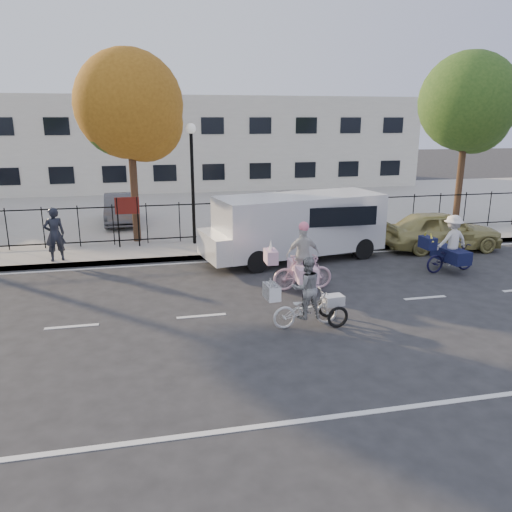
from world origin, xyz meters
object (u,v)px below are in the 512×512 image
object	(u,v)px
white_van	(296,224)
lot_car_d	(289,205)
lamppost	(192,163)
unicorn_bike	(302,265)
gold_sedan	(442,231)
bull_bike	(451,249)
zebra_trike	(306,300)
pedestrian	(55,234)
lot_car_c	(121,209)

from	to	relation	value
white_van	lot_car_d	size ratio (longest dim) A/B	1.68
lamppost	white_van	bearing A→B (deg)	-35.67
white_van	lot_car_d	xyz separation A→B (m)	(1.47, 6.05, -0.40)
unicorn_bike	gold_sedan	size ratio (longest dim) A/B	0.46
unicorn_bike	bull_bike	world-z (taller)	unicorn_bike
unicorn_bike	white_van	distance (m)	3.26
white_van	zebra_trike	bearing A→B (deg)	-115.27
unicorn_bike	pedestrian	bearing A→B (deg)	61.85
unicorn_bike	bull_bike	bearing A→B (deg)	-80.88
zebra_trike	pedestrian	world-z (taller)	pedestrian
unicorn_bike	white_van	bearing A→B (deg)	-12.32
bull_bike	white_van	size ratio (longest dim) A/B	0.30
lot_car_c	lot_car_d	xyz separation A→B (m)	(7.50, -0.69, 0.01)
white_van	pedestrian	size ratio (longest dim) A/B	3.66
unicorn_bike	bull_bike	distance (m)	5.08
lamppost	lot_car_d	distance (m)	6.43
unicorn_bike	bull_bike	size ratio (longest dim) A/B	0.99
lamppost	zebra_trike	xyz separation A→B (m)	(1.80, -7.88, -2.47)
zebra_trike	gold_sedan	bearing A→B (deg)	-55.89
lamppost	pedestrian	xyz separation A→B (m)	(-4.62, -1.40, -2.08)
zebra_trike	white_van	distance (m)	5.78
white_van	pedestrian	xyz separation A→B (m)	(-7.85, 0.92, -0.17)
lamppost	pedestrian	size ratio (longest dim) A/B	2.46
pedestrian	lot_car_c	distance (m)	6.10
lamppost	pedestrian	distance (m)	5.26
lamppost	bull_bike	bearing A→B (deg)	-32.52
lamppost	bull_bike	distance (m)	9.20
unicorn_bike	lot_car_d	xyz separation A→B (m)	(2.24, 9.18, 0.08)
lamppost	lot_car_c	distance (m)	5.73
zebra_trike	lot_car_c	world-z (taller)	zebra_trike
lamppost	gold_sedan	distance (m)	9.35
unicorn_bike	lot_car_c	distance (m)	11.18
zebra_trike	white_van	world-z (taller)	white_van
bull_bike	lot_car_d	bearing A→B (deg)	12.33
bull_bike	gold_sedan	size ratio (longest dim) A/B	0.46
zebra_trike	white_van	bearing A→B (deg)	-19.09
gold_sedan	lot_car_c	distance (m)	13.37
gold_sedan	bull_bike	bearing A→B (deg)	156.56
zebra_trike	lot_car_d	bearing A→B (deg)	-18.69
lamppost	gold_sedan	world-z (taller)	lamppost
gold_sedan	lot_car_d	world-z (taller)	lot_car_d
lamppost	unicorn_bike	size ratio (longest dim) A/B	2.23
zebra_trike	lot_car_d	distance (m)	11.98
lot_car_c	zebra_trike	bearing A→B (deg)	-71.84
unicorn_bike	lot_car_c	xyz separation A→B (m)	(-5.26, 9.87, 0.07)
pedestrian	lot_car_d	bearing A→B (deg)	-170.14
lamppost	lot_car_d	world-z (taller)	lamppost
bull_bike	pedestrian	bearing A→B (deg)	68.56
unicorn_bike	pedestrian	xyz separation A→B (m)	(-7.08, 4.04, 0.31)
bull_bike	zebra_trike	bearing A→B (deg)	112.75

